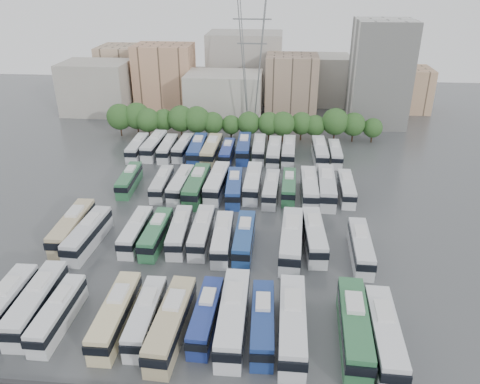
# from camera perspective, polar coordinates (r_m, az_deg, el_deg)

# --- Properties ---
(ground) EXTENTS (220.00, 220.00, 0.00)m
(ground) POSITION_cam_1_polar(r_m,az_deg,el_deg) (74.91, -2.81, -4.20)
(ground) COLOR #424447
(ground) RESTS_ON ground
(tree_line) EXTENTS (65.61, 7.76, 8.12)m
(tree_line) POSITION_cam_1_polar(r_m,az_deg,el_deg) (111.96, -1.26, 8.63)
(tree_line) COLOR black
(tree_line) RESTS_ON ground
(city_buildings) EXTENTS (102.00, 35.00, 20.00)m
(city_buildings) POSITION_cam_1_polar(r_m,az_deg,el_deg) (140.29, -1.96, 13.59)
(city_buildings) COLOR #9E998E
(city_buildings) RESTS_ON ground
(apartment_tower) EXTENTS (14.00, 14.00, 26.00)m
(apartment_tower) POSITION_cam_1_polar(r_m,az_deg,el_deg) (127.05, 16.66, 13.65)
(apartment_tower) COLOR silver
(apartment_tower) RESTS_ON ground
(electricity_pylon) EXTENTS (9.00, 6.91, 33.83)m
(electricity_pylon) POSITION_cam_1_polar(r_m,az_deg,el_deg) (116.01, 1.45, 16.46)
(electricity_pylon) COLOR slate
(electricity_pylon) RESTS_ON ground
(bus_r0_s0) EXTENTS (3.06, 13.18, 4.12)m
(bus_r0_s0) POSITION_cam_1_polar(r_m,az_deg,el_deg) (61.73, -26.98, -12.45)
(bus_r0_s0) COLOR silver
(bus_r0_s0) RESTS_ON ground
(bus_r0_s1) EXTENTS (3.23, 12.87, 4.01)m
(bus_r0_s1) POSITION_cam_1_polar(r_m,az_deg,el_deg) (61.02, -23.56, -12.22)
(bus_r0_s1) COLOR silver
(bus_r0_s1) RESTS_ON ground
(bus_r0_s2) EXTENTS (2.55, 11.30, 3.54)m
(bus_r0_s2) POSITION_cam_1_polar(r_m,az_deg,el_deg) (58.89, -21.31, -13.56)
(bus_r0_s2) COLOR silver
(bus_r0_s2) RESTS_ON ground
(bus_r0_s4) EXTENTS (2.77, 12.40, 3.89)m
(bus_r0_s4) POSITION_cam_1_polar(r_m,az_deg,el_deg) (56.41, -14.89, -14.22)
(bus_r0_s4) COLOR beige
(bus_r0_s4) RESTS_ON ground
(bus_r0_s5) EXTENTS (2.64, 11.49, 3.59)m
(bus_r0_s5) POSITION_cam_1_polar(r_m,az_deg,el_deg) (55.70, -11.39, -14.57)
(bus_r0_s5) COLOR silver
(bus_r0_s5) RESTS_ON ground
(bus_r0_s6) EXTENTS (3.46, 13.12, 4.08)m
(bus_r0_s6) POSITION_cam_1_polar(r_m,az_deg,el_deg) (54.00, -8.36, -15.47)
(bus_r0_s6) COLOR tan
(bus_r0_s6) RESTS_ON ground
(bus_r0_s7) EXTENTS (2.83, 11.22, 3.50)m
(bus_r0_s7) POSITION_cam_1_polar(r_m,az_deg,el_deg) (54.97, -4.17, -14.74)
(bus_r0_s7) COLOR navy
(bus_r0_s7) RESTS_ON ground
(bus_r0_s8) EXTENTS (3.07, 13.62, 4.26)m
(bus_r0_s8) POSITION_cam_1_polar(r_m,az_deg,el_deg) (54.15, -0.84, -14.87)
(bus_r0_s8) COLOR silver
(bus_r0_s8) RESTS_ON ground
(bus_r0_s9) EXTENTS (2.91, 11.78, 3.67)m
(bus_r0_s9) POSITION_cam_1_polar(r_m,az_deg,el_deg) (53.92, 2.77, -15.53)
(bus_r0_s9) COLOR navy
(bus_r0_s9) RESTS_ON ground
(bus_r0_s10) EXTENTS (3.00, 13.51, 4.24)m
(bus_r0_s10) POSITION_cam_1_polar(r_m,az_deg,el_deg) (53.59, 6.39, -15.61)
(bus_r0_s10) COLOR silver
(bus_r0_s10) RESTS_ON ground
(bus_r0_s12) EXTENTS (3.54, 13.74, 4.28)m
(bus_r0_s12) POSITION_cam_1_polar(r_m,az_deg,el_deg) (54.26, 13.74, -15.67)
(bus_r0_s12) COLOR #2D6A3F
(bus_r0_s12) RESTS_ON ground
(bus_r0_s13) EXTENTS (3.20, 13.14, 4.10)m
(bus_r0_s13) POSITION_cam_1_polar(r_m,az_deg,el_deg) (54.28, 17.17, -16.28)
(bus_r0_s13) COLOR silver
(bus_r0_s13) RESTS_ON ground
(bus_r1_s0) EXTENTS (3.18, 13.01, 4.06)m
(bus_r1_s0) POSITION_cam_1_polar(r_m,az_deg,el_deg) (75.08, -19.75, -4.02)
(bus_r1_s0) COLOR tan
(bus_r1_s0) RESTS_ON ground
(bus_r1_s1) EXTENTS (3.32, 12.51, 3.89)m
(bus_r1_s1) POSITION_cam_1_polar(r_m,az_deg,el_deg) (72.58, -18.06, -4.90)
(bus_r1_s1) COLOR silver
(bus_r1_s1) RESTS_ON ground
(bus_r1_s3) EXTENTS (2.53, 11.23, 3.52)m
(bus_r1_s3) POSITION_cam_1_polar(r_m,az_deg,el_deg) (71.88, -12.56, -4.65)
(bus_r1_s3) COLOR silver
(bus_r1_s3) RESTS_ON ground
(bus_r1_s4) EXTENTS (2.76, 11.47, 3.58)m
(bus_r1_s4) POSITION_cam_1_polar(r_m,az_deg,el_deg) (70.68, -10.18, -4.94)
(bus_r1_s4) COLOR #2F6F45
(bus_r1_s4) RESTS_ON ground
(bus_r1_s5) EXTENTS (3.08, 11.63, 3.62)m
(bus_r1_s5) POSITION_cam_1_polar(r_m,az_deg,el_deg) (70.64, -7.37, -4.73)
(bus_r1_s5) COLOR silver
(bus_r1_s5) RESTS_ON ground
(bus_r1_s6) EXTENTS (2.71, 11.89, 3.72)m
(bus_r1_s6) POSITION_cam_1_polar(r_m,az_deg,el_deg) (70.11, -4.68, -4.79)
(bus_r1_s6) COLOR silver
(bus_r1_s6) RESTS_ON ground
(bus_r1_s7) EXTENTS (2.94, 11.66, 3.63)m
(bus_r1_s7) POSITION_cam_1_polar(r_m,az_deg,el_deg) (68.40, -2.15, -5.61)
(bus_r1_s7) COLOR silver
(bus_r1_s7) RESTS_ON ground
(bus_r1_s8) EXTENTS (2.63, 11.81, 3.70)m
(bus_r1_s8) POSITION_cam_1_polar(r_m,az_deg,el_deg) (68.27, 0.52, -5.62)
(bus_r1_s8) COLOR navy
(bus_r1_s8) RESTS_ON ground
(bus_r1_s10) EXTENTS (3.63, 13.81, 4.29)m
(bus_r1_s10) POSITION_cam_1_polar(r_m,az_deg,el_deg) (67.80, 6.28, -5.75)
(bus_r1_s10) COLOR silver
(bus_r1_s10) RESTS_ON ground
(bus_r1_s11) EXTENTS (3.34, 12.59, 3.91)m
(bus_r1_s11) POSITION_cam_1_polar(r_m,az_deg,el_deg) (69.51, 9.03, -5.26)
(bus_r1_s11) COLOR silver
(bus_r1_s11) RESTS_ON ground
(bus_r1_s13) EXTENTS (2.91, 12.03, 3.75)m
(bus_r1_s13) POSITION_cam_1_polar(r_m,az_deg,el_deg) (68.36, 14.50, -6.47)
(bus_r1_s13) COLOR silver
(bus_r1_s13) RESTS_ON ground
(bus_r2_s1) EXTENTS (2.97, 11.35, 3.53)m
(bus_r2_s1) POSITION_cam_1_polar(r_m,az_deg,el_deg) (89.29, -13.35, 1.49)
(bus_r2_s1) COLOR #2E6C42
(bus_r2_s1) RESTS_ON ground
(bus_r2_s3) EXTENTS (2.70, 11.16, 3.48)m
(bus_r2_s3) POSITION_cam_1_polar(r_m,az_deg,el_deg) (86.54, -9.50, 1.05)
(bus_r2_s3) COLOR silver
(bus_r2_s3) RESTS_ON ground
(bus_r2_s4) EXTENTS (3.07, 11.94, 3.72)m
(bus_r2_s4) POSITION_cam_1_polar(r_m,az_deg,el_deg) (85.52, -7.21, 0.98)
(bus_r2_s4) COLOR silver
(bus_r2_s4) RESTS_ON ground
(bus_r2_s5) EXTENTS (3.21, 13.30, 4.15)m
(bus_r2_s5) POSITION_cam_1_polar(r_m,az_deg,el_deg) (84.27, -5.28, 0.85)
(bus_r2_s5) COLOR #2B663C
(bus_r2_s5) RESTS_ON ground
(bus_r2_s6) EXTENTS (3.43, 13.01, 4.05)m
(bus_r2_s6) POSITION_cam_1_polar(r_m,az_deg,el_deg) (85.19, -2.82, 1.18)
(bus_r2_s6) COLOR white
(bus_r2_s6) RESTS_ON ground
(bus_r2_s7) EXTENTS (3.23, 12.11, 3.76)m
(bus_r2_s7) POSITION_cam_1_polar(r_m,az_deg,el_deg) (83.54, -0.72, 0.59)
(bus_r2_s7) COLOR navy
(bus_r2_s7) RESTS_ON ground
(bus_r2_s8) EXTENTS (2.92, 12.61, 3.94)m
(bus_r2_s8) POSITION_cam_1_polar(r_m,az_deg,el_deg) (85.30, 1.58, 1.20)
(bus_r2_s8) COLOR white
(bus_r2_s8) RESTS_ON ground
(bus_r2_s9) EXTENTS (2.98, 11.50, 3.58)m
(bus_r2_s9) POSITION_cam_1_polar(r_m,az_deg,el_deg) (83.51, 3.81, 0.45)
(bus_r2_s9) COLOR silver
(bus_r2_s9) RESTS_ON ground
(bus_r2_s10) EXTENTS (2.74, 11.16, 3.48)m
(bus_r2_s10) POSITION_cam_1_polar(r_m,az_deg,el_deg) (84.76, 5.98, 0.72)
(bus_r2_s10) COLOR #2B653D
(bus_r2_s10) RESTS_ON ground
(bus_r2_s11) EXTENTS (2.82, 12.68, 3.98)m
(bus_r2_s11) POSITION_cam_1_polar(r_m,az_deg,el_deg) (84.16, 8.44, 0.57)
(bus_r2_s11) COLOR silver
(bus_r2_s11) RESTS_ON ground
(bus_r2_s12) EXTENTS (3.33, 13.48, 4.20)m
(bus_r2_s12) POSITION_cam_1_polar(r_m,az_deg,el_deg) (84.70, 10.50, 0.66)
(bus_r2_s12) COLOR silver
(bus_r2_s12) RESTS_ON ground
(bus_r2_s13) EXTENTS (2.65, 11.26, 3.52)m
(bus_r2_s13) POSITION_cam_1_polar(r_m,az_deg,el_deg) (85.72, 12.84, 0.50)
(bus_r2_s13) COLOR silver
(bus_r2_s13) RESTS_ON ground
(bus_r3_s0) EXTENTS (2.90, 11.80, 3.68)m
(bus_r3_s0) POSITION_cam_1_polar(r_m,az_deg,el_deg) (105.01, -12.38, 5.34)
(bus_r3_s0) COLOR silver
(bus_r3_s0) RESTS_ON ground
(bus_r3_s1) EXTENTS (3.14, 12.67, 3.95)m
(bus_r3_s1) POSITION_cam_1_polar(r_m,az_deg,el_deg) (105.21, -10.42, 5.63)
(bus_r3_s1) COLOR silver
(bus_r3_s1) RESTS_ON ground
(bus_r3_s2) EXTENTS (2.67, 11.48, 3.59)m
(bus_r3_s2) POSITION_cam_1_polar(r_m,az_deg,el_deg) (103.53, -8.81, 5.32)
(bus_r3_s2) COLOR silver
(bus_r3_s2) RESTS_ON ground
(bus_r3_s3) EXTENTS (3.04, 11.48, 3.57)m
(bus_r3_s3) POSITION_cam_1_polar(r_m,az_deg,el_deg) (103.60, -6.92, 5.45)
(bus_r3_s3) COLOR silver
(bus_r3_s3) RESTS_ON ground
(bus_r3_s4) EXTENTS (3.16, 13.06, 4.08)m
(bus_r3_s4) POSITION_cam_1_polar(r_m,az_deg,el_deg) (101.36, -5.22, 5.22)
(bus_r3_s4) COLOR navy
(bus_r3_s4) RESTS_ON ground
(bus_r3_s5) EXTENTS (3.18, 13.23, 4.13)m
(bus_r3_s5) POSITION_cam_1_polar(r_m,az_deg,el_deg) (100.65, -3.48, 5.14)
(bus_r3_s5) COLOR #C2B285
(bus_r3_s5) RESTS_ON ground
(bus_r3_s6) EXTENTS (2.47, 10.91, 3.42)m
(bus_r3_s6) POSITION_cam_1_polar(r_m,az_deg,el_deg) (100.38, -1.57, 4.91)
(bus_r3_s6) COLOR navy
(bus_r3_s6) RESTS_ON ground
(bus_r3_s7) EXTENTS (3.06, 12.67, 3.96)m
(bus_r3_s7) POSITION_cam_1_polar(r_m,az_deg,el_deg) (101.96, 0.47, 5.42)
(bus_r3_s7) COLOR navy
(bus_r3_s7) RESTS_ON ground
(bus_r3_s8) EXTENTS (2.68, 11.82, 3.70)m
(bus_r3_s8) POSITION_cam_1_polar(r_m,az_deg,el_deg) (101.96, 2.34, 5.32)
(bus_r3_s8) COLOR silver
(bus_r3_s8) RESTS_ON ground
(bus_r3_s9) EXTENTS (3.07, 12.60, 3.93)m
(bus_r3_s9) POSITION_cam_1_polar(r_m,az_deg,el_deg) (99.83, 4.18, 4.89)
(bus_r3_s9) COLOR silver
(bus_r3_s9) RESTS_ON ground
(bus_r3_s10) EXTENTS (3.14, 12.44, 3.87)m
(bus_r3_s10) POSITION_cam_1_polar(r_m,az_deg,el_deg) (100.89, 5.95, 5.02)
(bus_r3_s10) COLOR silver
(bus_r3_s10) RESTS_ON ground
(bus_r3_s12) EXTENTS (2.99, 12.62, 3.94)m
(bus_r3_s12) POSITION_cam_1_polar(r_m,az_deg,el_deg) (101.16, 9.71, 4.87)
(bus_r3_s12) COLOR silver
(bus_r3_s12) RESTS_ON ground
(bus_r3_s13) EXTENTS (2.56, 11.04, 3.45)m
(bus_r3_s13) POSITION_cam_1_polar(r_m,az_deg,el_deg) (101.55, 11.51, 4.65)
(bus_r3_s13) COLOR silver
(bus_r3_s13) RESTS_ON ground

